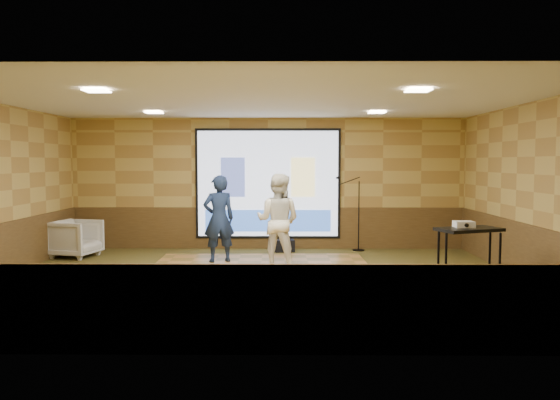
{
  "coord_description": "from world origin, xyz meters",
  "views": [
    {
      "loc": [
        0.37,
        -9.02,
        2.0
      ],
      "look_at": [
        0.3,
        0.96,
        1.3
      ],
      "focal_mm": 35.0,
      "sensor_mm": 36.0,
      "label": 1
    }
  ],
  "objects_px": {
    "dance_floor": "(261,268)",
    "player_left": "(219,219)",
    "projector": "(464,224)",
    "av_table": "(469,247)",
    "banquet_chair": "(76,239)",
    "projector_screen": "(268,185)",
    "duffel_bag": "(284,246)",
    "mic_stand": "(356,229)",
    "player_right": "(278,221)"
  },
  "relations": [
    {
      "from": "banquet_chair",
      "to": "duffel_bag",
      "type": "distance_m",
      "value": 4.45
    },
    {
      "from": "av_table",
      "to": "duffel_bag",
      "type": "relative_size",
      "value": 2.32
    },
    {
      "from": "av_table",
      "to": "banquet_chair",
      "type": "xyz_separation_m",
      "value": [
        -7.18,
        3.06,
        -0.31
      ]
    },
    {
      "from": "projector",
      "to": "banquet_chair",
      "type": "xyz_separation_m",
      "value": [
        -7.12,
        3.01,
        -0.65
      ]
    },
    {
      "from": "dance_floor",
      "to": "player_left",
      "type": "distance_m",
      "value": 1.36
    },
    {
      "from": "dance_floor",
      "to": "projector",
      "type": "distance_m",
      "value": 3.77
    },
    {
      "from": "av_table",
      "to": "projector",
      "type": "height_order",
      "value": "projector"
    },
    {
      "from": "dance_floor",
      "to": "banquet_chair",
      "type": "bearing_deg",
      "value": 162.09
    },
    {
      "from": "projector_screen",
      "to": "player_left",
      "type": "xyz_separation_m",
      "value": [
        -0.91,
        -1.8,
        -0.59
      ]
    },
    {
      "from": "dance_floor",
      "to": "mic_stand",
      "type": "distance_m",
      "value": 3.04
    },
    {
      "from": "player_right",
      "to": "av_table",
      "type": "distance_m",
      "value": 3.46
    },
    {
      "from": "projector_screen",
      "to": "player_right",
      "type": "bearing_deg",
      "value": -83.8
    },
    {
      "from": "dance_floor",
      "to": "projector_screen",
      "type": "bearing_deg",
      "value": 88.44
    },
    {
      "from": "dance_floor",
      "to": "mic_stand",
      "type": "xyz_separation_m",
      "value": [
        2.06,
        2.18,
        0.48
      ]
    },
    {
      "from": "player_left",
      "to": "player_right",
      "type": "distance_m",
      "value": 1.31
    },
    {
      "from": "player_left",
      "to": "duffel_bag",
      "type": "relative_size",
      "value": 3.96
    },
    {
      "from": "projector_screen",
      "to": "dance_floor",
      "type": "height_order",
      "value": "projector_screen"
    },
    {
      "from": "player_right",
      "to": "mic_stand",
      "type": "relative_size",
      "value": 1.04
    },
    {
      "from": "av_table",
      "to": "banquet_chair",
      "type": "relative_size",
      "value": 1.16
    },
    {
      "from": "projector",
      "to": "duffel_bag",
      "type": "xyz_separation_m",
      "value": [
        -2.74,
        3.75,
        -0.91
      ]
    },
    {
      "from": "dance_floor",
      "to": "player_left",
      "type": "relative_size",
      "value": 2.42
    },
    {
      "from": "dance_floor",
      "to": "duffel_bag",
      "type": "bearing_deg",
      "value": 77.49
    },
    {
      "from": "av_table",
      "to": "player_left",
      "type": "bearing_deg",
      "value": 149.57
    },
    {
      "from": "dance_floor",
      "to": "duffel_bag",
      "type": "height_order",
      "value": "duffel_bag"
    },
    {
      "from": "dance_floor",
      "to": "projector",
      "type": "height_order",
      "value": "projector"
    },
    {
      "from": "player_right",
      "to": "mic_stand",
      "type": "bearing_deg",
      "value": -111.75
    },
    {
      "from": "player_left",
      "to": "banquet_chair",
      "type": "bearing_deg",
      "value": -32.12
    },
    {
      "from": "player_left",
      "to": "projector",
      "type": "height_order",
      "value": "player_left"
    },
    {
      "from": "projector_screen",
      "to": "projector",
      "type": "xyz_separation_m",
      "value": [
        3.12,
        -4.16,
        -0.43
      ]
    },
    {
      "from": "player_left",
      "to": "duffel_bag",
      "type": "bearing_deg",
      "value": -153.04
    },
    {
      "from": "projector_screen",
      "to": "dance_floor",
      "type": "relative_size",
      "value": 0.8
    },
    {
      "from": "player_left",
      "to": "mic_stand",
      "type": "relative_size",
      "value": 1.01
    },
    {
      "from": "player_right",
      "to": "duffel_bag",
      "type": "distance_m",
      "value": 2.12
    },
    {
      "from": "player_right",
      "to": "duffel_bag",
      "type": "xyz_separation_m",
      "value": [
        0.12,
        1.97,
        -0.77
      ]
    },
    {
      "from": "duffel_bag",
      "to": "av_table",
      "type": "bearing_deg",
      "value": -53.54
    },
    {
      "from": "av_table",
      "to": "projector",
      "type": "bearing_deg",
      "value": 142.58
    },
    {
      "from": "dance_floor",
      "to": "projector",
      "type": "relative_size",
      "value": 14.51
    },
    {
      "from": "player_left",
      "to": "projector",
      "type": "xyz_separation_m",
      "value": [
        4.03,
        -2.36,
        0.16
      ]
    },
    {
      "from": "duffel_bag",
      "to": "projector_screen",
      "type": "bearing_deg",
      "value": 132.54
    },
    {
      "from": "dance_floor",
      "to": "player_right",
      "type": "xyz_separation_m",
      "value": [
        0.32,
        0.04,
        0.89
      ]
    },
    {
      "from": "av_table",
      "to": "player_right",
      "type": "bearing_deg",
      "value": 147.98
    },
    {
      "from": "projector_screen",
      "to": "player_right",
      "type": "height_order",
      "value": "projector_screen"
    },
    {
      "from": "player_left",
      "to": "projector",
      "type": "distance_m",
      "value": 4.67
    },
    {
      "from": "dance_floor",
      "to": "av_table",
      "type": "height_order",
      "value": "av_table"
    },
    {
      "from": "dance_floor",
      "to": "duffel_bag",
      "type": "distance_m",
      "value": 2.06
    },
    {
      "from": "dance_floor",
      "to": "player_right",
      "type": "relative_size",
      "value": 2.36
    },
    {
      "from": "dance_floor",
      "to": "player_left",
      "type": "xyz_separation_m",
      "value": [
        -0.85,
        0.62,
        0.87
      ]
    },
    {
      "from": "banquet_chair",
      "to": "mic_stand",
      "type": "bearing_deg",
      "value": -67.23
    },
    {
      "from": "player_right",
      "to": "duffel_bag",
      "type": "height_order",
      "value": "player_right"
    },
    {
      "from": "dance_floor",
      "to": "duffel_bag",
      "type": "relative_size",
      "value": 9.58
    }
  ]
}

